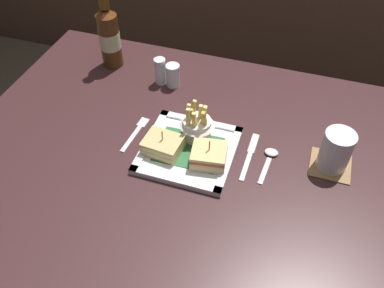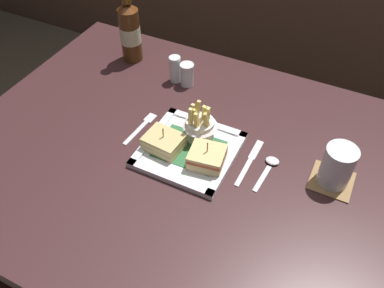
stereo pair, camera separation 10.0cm
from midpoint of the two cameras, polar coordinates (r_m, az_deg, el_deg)
The scene contains 14 objects.
ground_plane at distance 1.64m, azimuth 2.10°, elevation -19.56°, with size 6.00×6.00×0.00m, color brown.
dining_table at distance 1.10m, azimuth 2.96°, elevation -5.87°, with size 1.25×0.91×0.74m.
square_plate at distance 1.03m, azimuth 2.39°, elevation -0.98°, with size 0.23×0.23×0.02m.
sandwich_half_left at distance 1.02m, azimuth -1.23°, elevation 0.12°, with size 0.10×0.08×0.07m.
sandwich_half_right at distance 0.98m, azimuth 5.05°, elevation -2.06°, with size 0.09×0.09×0.07m.
fries_cup at distance 1.03m, azimuth 3.95°, elevation 2.47°, with size 0.09×0.09×0.11m.
beer_bottle at distance 1.31m, azimuth -6.61°, elevation 15.76°, with size 0.07×0.07×0.28m.
drink_coaster at distance 1.04m, azimuth 21.81°, elevation -5.02°, with size 0.10×0.10×0.00m, color olive.
water_glass at distance 1.01m, azimuth 22.52°, elevation -3.34°, with size 0.07×0.07×0.11m.
fork at distance 1.10m, azimuth -4.58°, elevation 2.34°, with size 0.03×0.14×0.00m.
knife at distance 1.03m, azimuth 11.03°, elevation -2.43°, with size 0.02×0.17×0.00m.
spoon at distance 1.03m, azimuth 13.76°, elevation -3.08°, with size 0.04×0.12×0.01m.
salt_shaker at distance 1.24m, azimuth -0.08°, elevation 10.28°, with size 0.03×0.03×0.08m.
pepper_shaker at distance 1.23m, azimuth 1.64°, elevation 9.57°, with size 0.04×0.04×0.07m.
Camera 2 is at (0.30, -0.62, 1.49)m, focal length 37.58 mm.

